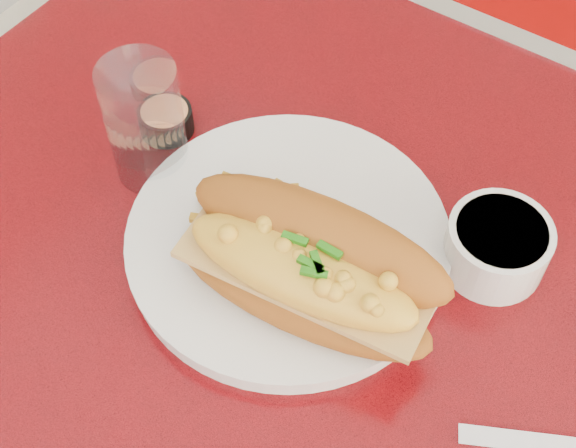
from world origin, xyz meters
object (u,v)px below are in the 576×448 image
Objects in this scene: dinner_plate at (288,241)px; fork at (345,221)px; gravy_ramekin at (497,246)px; diner_table at (392,390)px; mac_hoagie at (308,266)px; sauce_cup_left at (166,119)px; water_tumbler at (145,123)px.

dinner_plate is 0.06m from fork.
gravy_ramekin reaches higher than fork.
diner_table is 0.21m from gravy_ramekin.
dinner_plate is 0.19m from gravy_ramekin.
fork is (-0.01, 0.09, -0.05)m from mac_hoagie.
diner_table is at bearing -147.15° from fork.
dinner_plate is 0.20m from sauce_cup_left.
fork is 2.06× the size of sauce_cup_left.
water_tumbler is (0.02, -0.05, 0.05)m from sauce_cup_left.
gravy_ramekin is (0.03, 0.09, 0.19)m from diner_table.
mac_hoagie reaches higher than dinner_plate.
water_tumbler reaches higher than diner_table.
water_tumbler reaches higher than dinner_plate.
dinner_plate and fork have the same top height.
mac_hoagie is 0.27m from sauce_cup_left.
water_tumbler reaches higher than gravy_ramekin.
dinner_plate is (-0.13, -0.00, 0.17)m from diner_table.
sauce_cup_left is (-0.19, 0.05, 0.00)m from dinner_plate.
mac_hoagie is 1.92× the size of water_tumbler.
sauce_cup_left is at bearing 114.52° from water_tumbler.
gravy_ramekin reaches higher than dinner_plate.
fork is 1.21× the size of gravy_ramekin.
water_tumbler is at bearing -165.29° from gravy_ramekin.
water_tumbler is at bearing 66.65° from fork.
mac_hoagie is 1.72× the size of fork.
mac_hoagie is at bearing -130.60° from gravy_ramekin.
dinner_plate is at bearing -1.95° from water_tumbler.
fork is (0.04, 0.04, 0.01)m from dinner_plate.
dinner_plate is 1.26× the size of mac_hoagie.
water_tumbler is at bearing 160.97° from mac_hoagie.
sauce_cup_left reaches higher than fork.
fork is at bearing -158.98° from gravy_ramekin.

